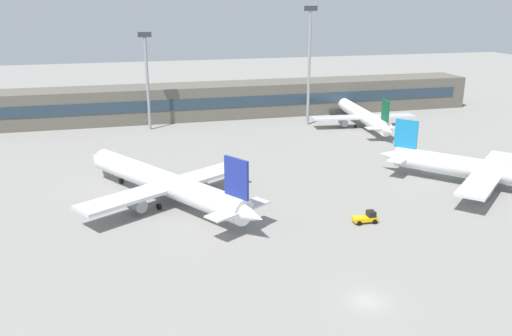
{
  "coord_description": "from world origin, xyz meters",
  "views": [
    {
      "loc": [
        -24.58,
        -46.17,
        31.33
      ],
      "look_at": [
        -2.08,
        40.0,
        3.0
      ],
      "focal_mm": 37.51,
      "sensor_mm": 36.0,
      "label": 1
    }
  ],
  "objects_px": {
    "floodlight_tower_east": "(309,59)",
    "baggage_tug_yellow": "(367,218)",
    "airplane_near": "(497,173)",
    "airplane_mid": "(163,182)",
    "floodlight_tower_west": "(147,74)",
    "airplane_far": "(362,115)"
  },
  "relations": [
    {
      "from": "airplane_far",
      "to": "airplane_near",
      "type": "bearing_deg",
      "value": -88.61
    },
    {
      "from": "airplane_near",
      "to": "floodlight_tower_east",
      "type": "relative_size",
      "value": 1.12
    },
    {
      "from": "airplane_mid",
      "to": "floodlight_tower_west",
      "type": "bearing_deg",
      "value": 88.5
    },
    {
      "from": "airplane_near",
      "to": "baggage_tug_yellow",
      "type": "relative_size",
      "value": 9.08
    },
    {
      "from": "airplane_near",
      "to": "floodlight_tower_east",
      "type": "bearing_deg",
      "value": 104.28
    },
    {
      "from": "airplane_near",
      "to": "airplane_far",
      "type": "height_order",
      "value": "airplane_near"
    },
    {
      "from": "airplane_near",
      "to": "floodlight_tower_west",
      "type": "distance_m",
      "value": 81.36
    },
    {
      "from": "airplane_mid",
      "to": "airplane_far",
      "type": "xyz_separation_m",
      "value": [
        54.15,
        41.18,
        -0.43
      ]
    },
    {
      "from": "airplane_mid",
      "to": "floodlight_tower_east",
      "type": "height_order",
      "value": "floodlight_tower_east"
    },
    {
      "from": "baggage_tug_yellow",
      "to": "floodlight_tower_east",
      "type": "bearing_deg",
      "value": 77.87
    },
    {
      "from": "airplane_far",
      "to": "baggage_tug_yellow",
      "type": "xyz_separation_m",
      "value": [
        -26.26,
        -57.23,
        -2.07
      ]
    },
    {
      "from": "floodlight_tower_east",
      "to": "baggage_tug_yellow",
      "type": "bearing_deg",
      "value": -102.13
    },
    {
      "from": "airplane_near",
      "to": "airplane_mid",
      "type": "relative_size",
      "value": 0.85
    },
    {
      "from": "airplane_near",
      "to": "baggage_tug_yellow",
      "type": "xyz_separation_m",
      "value": [
        -27.47,
        -7.28,
        -2.34
      ]
    },
    {
      "from": "floodlight_tower_east",
      "to": "floodlight_tower_west",
      "type": "bearing_deg",
      "value": 173.27
    },
    {
      "from": "airplane_mid",
      "to": "airplane_near",
      "type": "bearing_deg",
      "value": -9.0
    },
    {
      "from": "airplane_mid",
      "to": "baggage_tug_yellow",
      "type": "xyz_separation_m",
      "value": [
        27.89,
        -16.05,
        -2.5
      ]
    },
    {
      "from": "floodlight_tower_west",
      "to": "airplane_near",
      "type": "bearing_deg",
      "value": -47.95
    },
    {
      "from": "airplane_mid",
      "to": "floodlight_tower_west",
      "type": "distance_m",
      "value": 52.22
    },
    {
      "from": "baggage_tug_yellow",
      "to": "floodlight_tower_west",
      "type": "bearing_deg",
      "value": 111.56
    },
    {
      "from": "baggage_tug_yellow",
      "to": "floodlight_tower_west",
      "type": "height_order",
      "value": "floodlight_tower_west"
    },
    {
      "from": "airplane_mid",
      "to": "floodlight_tower_east",
      "type": "xyz_separation_m",
      "value": [
        41.31,
        46.41,
        13.57
      ]
    }
  ]
}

